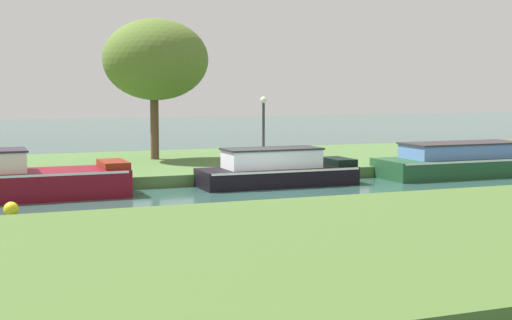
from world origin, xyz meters
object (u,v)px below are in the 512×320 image
at_px(black_barge, 277,170).
at_px(forest_narrowboat, 474,162).
at_px(mooring_post_near, 5,169).
at_px(channel_buoy, 11,209).
at_px(willow_tree_left, 156,60).
at_px(lamp_post, 263,122).

relative_size(black_barge, forest_narrowboat, 0.67).
height_order(mooring_post_near, channel_buoy, mooring_post_near).
distance_m(willow_tree_left, mooring_post_near, 8.63).
relative_size(forest_narrowboat, lamp_post, 3.11).
xyz_separation_m(forest_narrowboat, channel_buoy, (-16.83, -3.09, -0.33)).
bearing_deg(mooring_post_near, black_barge, -8.96).
xyz_separation_m(forest_narrowboat, mooring_post_near, (-16.76, 1.37, 0.25)).
bearing_deg(channel_buoy, forest_narrowboat, 10.39).
xyz_separation_m(lamp_post, channel_buoy, (-9.02, -5.02, -1.86)).
bearing_deg(black_barge, lamp_post, 81.94).
distance_m(forest_narrowboat, channel_buoy, 17.12).
relative_size(forest_narrowboat, mooring_post_near, 10.57).
distance_m(black_barge, willow_tree_left, 7.85).
xyz_separation_m(black_barge, mooring_post_near, (-8.67, 1.37, 0.25)).
bearing_deg(channel_buoy, mooring_post_near, 89.00).
bearing_deg(forest_narrowboat, mooring_post_near, 175.33).
height_order(lamp_post, mooring_post_near, lamp_post).
bearing_deg(lamp_post, channel_buoy, -150.90).
distance_m(black_barge, forest_narrowboat, 8.08).
bearing_deg(lamp_post, willow_tree_left, 123.34).
bearing_deg(willow_tree_left, forest_narrowboat, -30.56).
distance_m(willow_tree_left, channel_buoy, 12.00).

